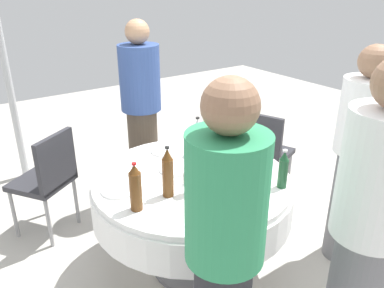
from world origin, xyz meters
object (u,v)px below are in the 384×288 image
object	(u,v)px
wine_glass_west	(188,178)
person_right	(367,231)
plate_east	(175,168)
chair_left	(48,176)
bottle_dark_green_south	(283,170)
chair_south	(264,149)
bottle_brown_inner	(135,188)
bottle_clear_west	(197,137)
wine_glass_left	(208,174)
person_inner	(358,156)
plate_north	(166,151)
person_rear	(224,253)
wine_glass_north	(250,154)
person_front	(142,113)
wine_glass_rear	(209,163)
bottle_dark_green_right	(197,166)
bottle_amber_rear	(248,165)
bottle_clear_left	(262,173)
plate_outer	(119,189)
bottle_brown_front	(168,173)
dining_table	(192,196)

from	to	relation	value
wine_glass_west	person_right	distance (m)	0.99
plate_east	chair_left	bearing A→B (deg)	37.07
bottle_dark_green_south	chair_south	distance (m)	1.12
bottle_brown_inner	bottle_clear_west	xyz separation A→B (m)	(0.41, -0.71, -0.01)
wine_glass_left	wine_glass_west	bearing A→B (deg)	79.14
bottle_brown_inner	person_inner	xyz separation A→B (m)	(-0.40, -1.48, -0.06)
chair_left	bottle_clear_west	bearing A→B (deg)	-72.40
plate_north	bottle_dark_green_south	bearing A→B (deg)	-160.03
person_rear	wine_glass_north	bearing A→B (deg)	-112.64
person_front	chair_left	bearing A→B (deg)	-168.78
bottle_dark_green_south	wine_glass_rear	world-z (taller)	bottle_dark_green_south
bottle_dark_green_right	wine_glass_left	distance (m)	0.13
wine_glass_rear	chair_south	bearing A→B (deg)	-64.97
bottle_amber_rear	plate_north	world-z (taller)	bottle_amber_rear
plate_east	person_rear	xyz separation A→B (m)	(-0.96, 0.37, 0.10)
bottle_amber_rear	wine_glass_rear	xyz separation A→B (m)	(0.23, 0.13, -0.04)
bottle_brown_inner	plate_east	distance (m)	0.54
bottle_clear_left	wine_glass_rear	size ratio (longest dim) A/B	2.01
bottle_brown_inner	chair_south	size ratio (longest dim) A/B	0.33
bottle_dark_green_right	bottle_dark_green_south	bearing A→B (deg)	-133.42
wine_glass_west	chair_left	world-z (taller)	wine_glass_west
bottle_amber_rear	plate_outer	world-z (taller)	bottle_amber_rear
bottle_amber_rear	chair_left	xyz separation A→B (m)	(1.29, 0.88, -0.37)
wine_glass_west	person_rear	distance (m)	0.69
plate_outer	plate_north	bearing A→B (deg)	-58.50
bottle_brown_front	bottle_clear_left	xyz separation A→B (m)	(-0.30, -0.47, -0.01)
bottle_amber_rear	person_inner	xyz separation A→B (m)	(-0.24, -0.79, -0.06)
bottle_brown_front	person_inner	size ratio (longest dim) A/B	0.20
chair_left	bottle_clear_left	bearing A→B (deg)	-91.90
plate_outer	bottle_dark_green_right	bearing A→B (deg)	-110.68
bottle_brown_inner	plate_north	xyz separation A→B (m)	(0.57, -0.54, -0.13)
person_front	bottle_dark_green_south	bearing A→B (deg)	-72.08
bottle_brown_front	plate_east	xyz separation A→B (m)	(0.26, -0.22, -0.14)
bottle_dark_green_right	plate_north	world-z (taller)	bottle_dark_green_right
bottle_clear_west	plate_outer	size ratio (longest dim) A/B	1.26
wine_glass_north	wine_glass_west	bearing A→B (deg)	93.57
wine_glass_rear	person_right	xyz separation A→B (m)	(-1.03, -0.11, 0.04)
wine_glass_rear	plate_outer	bearing A→B (deg)	72.73
dining_table	chair_left	size ratio (longest dim) A/B	1.52
bottle_brown_inner	bottle_amber_rear	xyz separation A→B (m)	(-0.16, -0.69, 0.01)
plate_north	person_inner	distance (m)	1.35
bottle_clear_left	plate_outer	world-z (taller)	bottle_clear_left
bottle_amber_rear	person_front	world-z (taller)	person_front
wine_glass_west	person_inner	distance (m)	1.20
bottle_clear_left	plate_north	size ratio (longest dim) A/B	1.38
plate_outer	person_inner	xyz separation A→B (m)	(-0.64, -1.47, 0.07)
wine_glass_rear	wine_glass_left	xyz separation A→B (m)	(-0.13, 0.10, 0.01)
person_front	person_right	distance (m)	2.11
dining_table	bottle_dark_green_south	world-z (taller)	bottle_dark_green_south
person_right	chair_left	world-z (taller)	person_right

